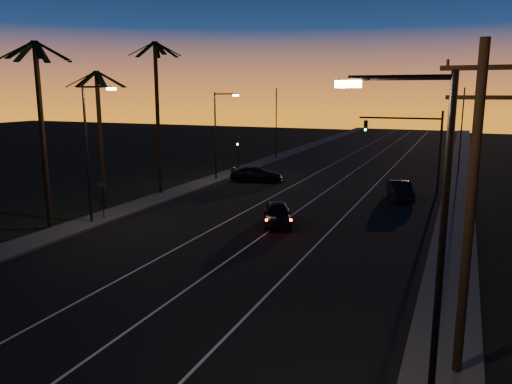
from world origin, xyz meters
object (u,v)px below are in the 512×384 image
at_px(utility_pole, 471,207).
at_px(right_car, 400,191).
at_px(cross_car, 256,174).
at_px(lead_car, 277,214).
at_px(signal_mast, 412,136).

distance_m(utility_pole, right_car, 26.40).
height_order(utility_pole, cross_car, utility_pole).
height_order(utility_pole, right_car, utility_pole).
distance_m(lead_car, right_car, 12.85).
bearing_deg(lead_car, cross_car, 117.45).
bearing_deg(signal_mast, right_car, -93.25).
bearing_deg(right_car, signal_mast, 86.75).
bearing_deg(signal_mast, utility_pole, -81.53).
height_order(right_car, cross_car, cross_car).
height_order(utility_pole, signal_mast, utility_pole).
distance_m(right_car, cross_car, 14.17).
bearing_deg(lead_car, utility_pole, -52.29).
xyz_separation_m(right_car, cross_car, (-13.84, 3.07, 0.00)).
xyz_separation_m(utility_pole, signal_mast, (-4.46, 29.99, -0.53)).
relative_size(signal_mast, right_car, 1.51).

